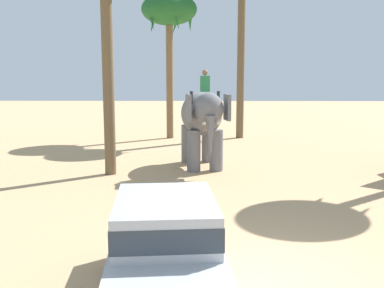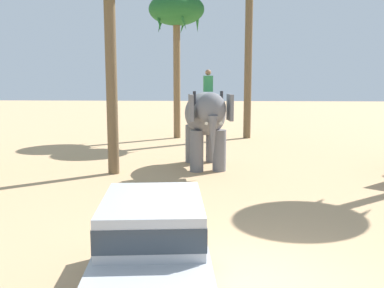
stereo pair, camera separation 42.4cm
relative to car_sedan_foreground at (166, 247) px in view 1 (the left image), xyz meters
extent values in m
plane|color=tan|center=(1.64, 0.60, -0.93)|extent=(120.00, 120.00, 0.00)
cube|color=#B7BABF|center=(0.00, -0.04, -0.25)|extent=(2.11, 4.25, 0.76)
cube|color=#B7BABF|center=(-0.01, 0.06, 0.45)|extent=(1.77, 2.25, 0.64)
cube|color=#2D3842|center=(-0.01, 0.06, 0.45)|extent=(1.79, 2.27, 0.35)
cylinder|color=black|center=(0.72, 1.31, -0.63)|extent=(0.24, 0.62, 0.60)
cylinder|color=black|center=(-0.97, 1.14, -0.63)|extent=(0.24, 0.62, 0.60)
ellipsoid|color=slate|center=(0.56, 10.92, 1.22)|extent=(2.07, 3.32, 1.70)
cylinder|color=slate|center=(1.15, 10.08, -0.13)|extent=(0.52, 0.52, 1.60)
cylinder|color=slate|center=(0.28, 9.94, -0.13)|extent=(0.52, 0.52, 1.60)
cylinder|color=slate|center=(0.85, 11.91, -0.13)|extent=(0.52, 0.52, 1.60)
cylinder|color=slate|center=(-0.02, 11.77, -0.13)|extent=(0.52, 0.52, 1.60)
ellipsoid|color=slate|center=(0.82, 9.32, 1.52)|extent=(1.25, 1.16, 1.20)
cube|color=slate|center=(1.52, 9.53, 1.57)|extent=(0.25, 0.81, 0.96)
cube|color=slate|center=(0.10, 9.30, 1.57)|extent=(0.25, 0.81, 0.96)
cone|color=slate|center=(0.89, 8.87, 0.52)|extent=(0.41, 0.41, 1.60)
cone|color=beige|center=(1.14, 8.96, 1.02)|extent=(0.21, 0.57, 0.21)
cone|color=beige|center=(0.63, 8.88, 1.02)|extent=(0.21, 0.57, 0.21)
cube|color=#338C4C|center=(0.70, 10.08, 2.42)|extent=(0.37, 0.29, 0.60)
sphere|color=#8E6647|center=(0.70, 10.08, 2.84)|extent=(0.22, 0.22, 0.22)
cylinder|color=#333338|center=(1.21, 10.17, 1.87)|extent=(0.12, 0.12, 0.55)
cylinder|color=#333338|center=(0.18, 10.00, 1.87)|extent=(0.12, 0.12, 0.55)
cylinder|color=brown|center=(-1.30, 19.34, 2.70)|extent=(0.41, 0.41, 7.25)
ellipsoid|color=#1E5B28|center=(-1.30, 19.34, 6.52)|extent=(3.20, 3.20, 1.80)
cone|color=#1E5B28|center=(-0.10, 19.34, 6.02)|extent=(0.40, 0.92, 1.64)
cone|color=#1E5B28|center=(-0.93, 20.48, 6.02)|extent=(0.91, 0.57, 1.67)
cone|color=#1E5B28|center=(-2.27, 20.04, 6.02)|extent=(0.73, 0.83, 1.69)
cone|color=#1E5B28|center=(-2.27, 18.63, 6.02)|extent=(0.73, 0.83, 1.69)
cone|color=#1E5B28|center=(-0.93, 18.19, 6.02)|extent=(0.91, 0.57, 1.67)
cylinder|color=brown|center=(-2.83, 9.41, 2.91)|extent=(0.41, 0.41, 7.67)
cylinder|color=brown|center=(2.87, 19.51, 3.94)|extent=(0.44, 0.44, 9.74)
camera|label=1|loc=(0.56, -6.63, 2.67)|focal=41.04mm
camera|label=2|loc=(0.98, -6.62, 2.67)|focal=41.04mm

